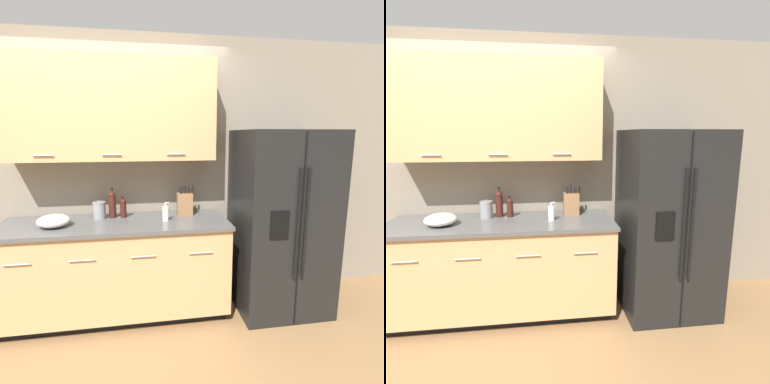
# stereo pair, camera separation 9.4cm
# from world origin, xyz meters

# --- Properties ---
(ground_plane) EXTENTS (14.00, 14.00, 0.00)m
(ground_plane) POSITION_xyz_m (0.00, 0.00, 0.00)
(ground_plane) COLOR olive
(wall_back) EXTENTS (10.00, 0.39, 2.60)m
(wall_back) POSITION_xyz_m (0.04, 1.05, 1.47)
(wall_back) COLOR gray
(wall_back) RESTS_ON ground_plane
(counter_unit) EXTENTS (2.02, 0.64, 0.91)m
(counter_unit) POSITION_xyz_m (0.16, 0.76, 0.46)
(counter_unit) COLOR black
(counter_unit) RESTS_ON ground_plane
(refrigerator) EXTENTS (0.84, 0.77, 1.72)m
(refrigerator) POSITION_xyz_m (1.70, 0.69, 0.86)
(refrigerator) COLOR black
(refrigerator) RESTS_ON ground_plane
(knife_block) EXTENTS (0.16, 0.11, 0.30)m
(knife_block) POSITION_xyz_m (0.80, 0.89, 1.02)
(knife_block) COLOR olive
(knife_block) RESTS_ON counter_unit
(wine_bottle) EXTENTS (0.07, 0.07, 0.29)m
(wine_bottle) POSITION_xyz_m (0.12, 0.91, 1.04)
(wine_bottle) COLOR #3D1914
(wine_bottle) RESTS_ON counter_unit
(soap_dispenser) EXTENTS (0.06, 0.06, 0.17)m
(soap_dispenser) POSITION_xyz_m (0.60, 0.72, 0.98)
(soap_dispenser) COLOR white
(soap_dispenser) RESTS_ON counter_unit
(oil_bottle) EXTENTS (0.06, 0.06, 0.20)m
(oil_bottle) POSITION_xyz_m (0.22, 0.90, 1.00)
(oil_bottle) COLOR #3D1914
(oil_bottle) RESTS_ON counter_unit
(steel_canister) EXTENTS (0.12, 0.12, 0.17)m
(steel_canister) POSITION_xyz_m (0.01, 0.88, 0.99)
(steel_canister) COLOR gray
(steel_canister) RESTS_ON counter_unit
(mixing_bowl) EXTENTS (0.26, 0.26, 0.10)m
(mixing_bowl) POSITION_xyz_m (-0.34, 0.69, 0.96)
(mixing_bowl) COLOR white
(mixing_bowl) RESTS_ON counter_unit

